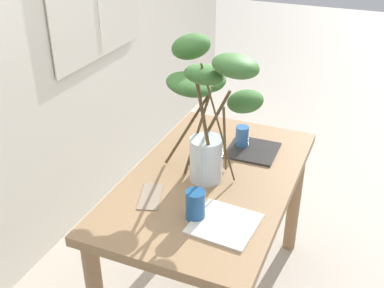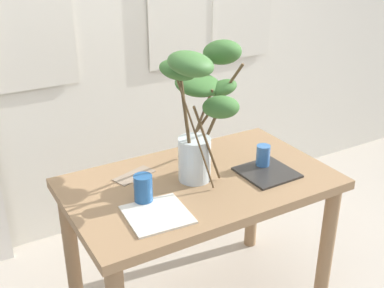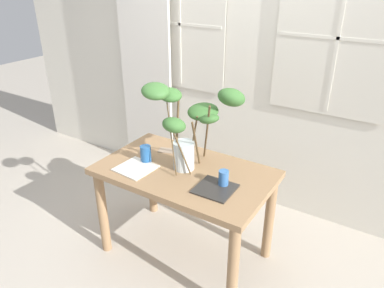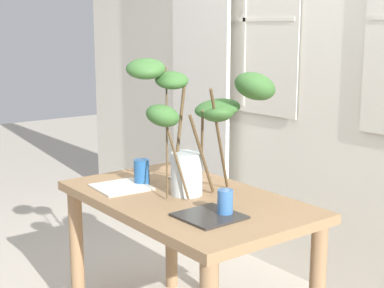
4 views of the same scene
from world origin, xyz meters
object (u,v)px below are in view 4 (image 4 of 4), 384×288
(drinking_glass_blue_right, at_px, (225,203))
(plate_square_left, at_px, (121,187))
(drinking_glass_blue_left, at_px, (142,172))
(vase_with_branches, at_px, (196,117))
(dining_table, at_px, (186,221))
(plate_square_right, at_px, (209,216))

(drinking_glass_blue_right, relative_size, plate_square_left, 0.45)
(drinking_glass_blue_left, bearing_deg, drinking_glass_blue_right, 0.75)
(plate_square_left, bearing_deg, vase_with_branches, 31.55)
(dining_table, relative_size, plate_square_right, 5.06)
(plate_square_left, distance_m, plate_square_right, 0.61)
(vase_with_branches, distance_m, drinking_glass_blue_left, 0.47)
(drinking_glass_blue_left, height_order, plate_square_right, drinking_glass_blue_left)
(dining_table, relative_size, plate_square_left, 4.96)
(drinking_glass_blue_left, relative_size, plate_square_left, 0.51)
(drinking_glass_blue_left, distance_m, plate_square_left, 0.14)
(dining_table, xyz_separation_m, drinking_glass_blue_left, (-0.31, -0.05, 0.19))
(drinking_glass_blue_left, distance_m, plate_square_right, 0.61)
(dining_table, xyz_separation_m, plate_square_left, (-0.30, -0.17, 0.13))
(drinking_glass_blue_left, bearing_deg, plate_square_right, -5.36)
(plate_square_left, height_order, plate_square_right, plate_square_right)
(vase_with_branches, bearing_deg, plate_square_left, -148.45)
(plate_square_left, bearing_deg, dining_table, 29.32)
(drinking_glass_blue_right, height_order, plate_square_right, drinking_glass_blue_right)
(plate_square_right, bearing_deg, vase_with_branches, 152.28)
(dining_table, bearing_deg, drinking_glass_blue_right, -6.86)
(dining_table, bearing_deg, drinking_glass_blue_left, -171.13)
(dining_table, bearing_deg, plate_square_left, -150.68)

